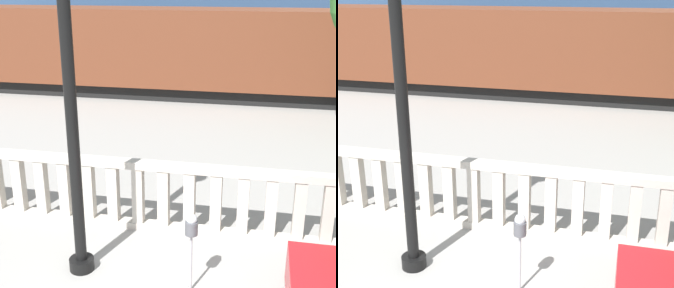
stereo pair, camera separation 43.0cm
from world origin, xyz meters
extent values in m
cube|color=#BCB5A8|center=(0.00, 3.20, 0.07)|extent=(14.37, 0.24, 0.14)
cube|color=#BCB5A8|center=(0.00, 3.20, 1.31)|extent=(14.37, 0.24, 0.14)
cube|color=#BCB5A8|center=(-3.42, 3.20, 0.69)|extent=(0.20, 0.20, 1.10)
cube|color=#BCB5A8|center=(-2.93, 3.20, 0.69)|extent=(0.20, 0.20, 1.10)
cube|color=#BCB5A8|center=(-2.44, 3.20, 0.69)|extent=(0.20, 0.20, 1.10)
cube|color=#BCB5A8|center=(-1.95, 3.20, 0.69)|extent=(0.20, 0.20, 1.10)
cube|color=#BCB5A8|center=(-1.46, 3.20, 0.69)|extent=(0.20, 0.20, 1.10)
cube|color=#BCB5A8|center=(-0.98, 3.20, 0.69)|extent=(0.20, 0.20, 1.10)
cube|color=#BCB5A8|center=(-0.49, 3.20, 0.69)|extent=(0.20, 0.20, 1.10)
cube|color=#BCB5A8|center=(0.00, 3.20, 0.69)|extent=(0.20, 0.20, 1.10)
cube|color=#BCB5A8|center=(0.49, 3.20, 0.69)|extent=(0.20, 0.20, 1.10)
cube|color=#BCB5A8|center=(0.98, 3.20, 0.69)|extent=(0.20, 0.20, 1.10)
cube|color=#BCB5A8|center=(1.46, 3.20, 0.69)|extent=(0.20, 0.20, 1.10)
cube|color=#BCB5A8|center=(1.95, 3.20, 0.69)|extent=(0.20, 0.20, 1.10)
cube|color=#BCB5A8|center=(2.44, 3.20, 0.69)|extent=(0.20, 0.20, 1.10)
cylinder|color=black|center=(-1.53, 1.67, 0.10)|extent=(0.40, 0.40, 0.20)
cylinder|color=black|center=(-1.53, 1.67, 2.69)|extent=(0.18, 0.18, 4.98)
cylinder|color=#99999E|center=(0.30, 1.49, 0.49)|extent=(0.04, 0.04, 0.97)
cylinder|color=#4C4C51|center=(0.30, 1.49, 1.08)|extent=(0.19, 0.19, 0.21)
sphere|color=#B2B7BC|center=(0.30, 1.49, 1.23)|extent=(0.16, 0.16, 0.16)
cylinder|color=black|center=(2.55, 1.81, 0.31)|extent=(0.61, 0.18, 0.61)
cube|color=black|center=(0.54, 14.18, 0.28)|extent=(26.46, 2.27, 0.55)
cube|color=brown|center=(0.54, 14.18, 2.02)|extent=(27.00, 2.84, 2.94)
cube|color=black|center=(-4.94, 22.51, 0.28)|extent=(26.30, 2.26, 0.55)
cube|color=navy|center=(-4.94, 22.51, 2.27)|extent=(26.84, 2.83, 3.43)
camera|label=1|loc=(1.21, -4.49, 4.48)|focal=50.00mm
camera|label=2|loc=(1.63, -4.39, 4.48)|focal=50.00mm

